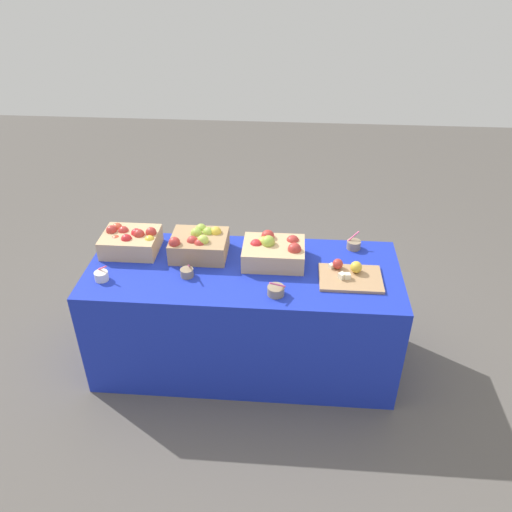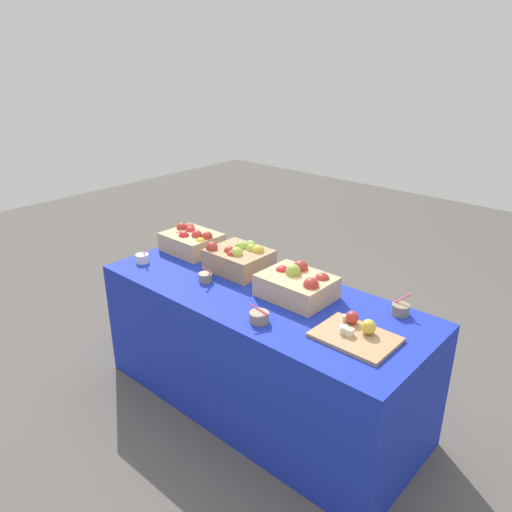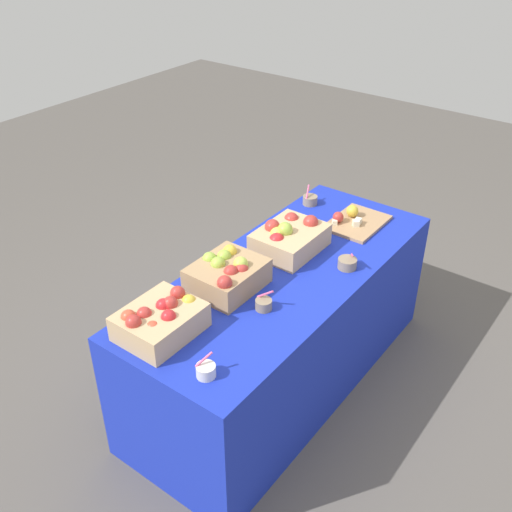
% 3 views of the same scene
% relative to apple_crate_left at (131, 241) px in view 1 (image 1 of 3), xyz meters
% --- Properties ---
extents(ground_plane, '(10.00, 10.00, 0.00)m').
position_rel_apple_crate_left_xyz_m(ground_plane, '(0.73, -0.15, -0.81)').
color(ground_plane, '#56514C').
extents(table, '(1.90, 0.76, 0.74)m').
position_rel_apple_crate_left_xyz_m(table, '(0.73, -0.15, -0.44)').
color(table, '#192DB7').
rests_on(table, ground_plane).
extents(apple_crate_left, '(0.35, 0.28, 0.16)m').
position_rel_apple_crate_left_xyz_m(apple_crate_left, '(0.00, 0.00, 0.00)').
color(apple_crate_left, tan).
rests_on(apple_crate_left, table).
extents(apple_crate_middle, '(0.35, 0.29, 0.17)m').
position_rel_apple_crate_left_xyz_m(apple_crate_middle, '(0.44, -0.02, 0.00)').
color(apple_crate_middle, tan).
rests_on(apple_crate_middle, table).
extents(apple_crate_right, '(0.37, 0.29, 0.17)m').
position_rel_apple_crate_left_xyz_m(apple_crate_right, '(0.91, -0.06, 0.00)').
color(apple_crate_right, tan).
rests_on(apple_crate_right, table).
extents(cutting_board_front, '(0.37, 0.27, 0.09)m').
position_rel_apple_crate_left_xyz_m(cutting_board_front, '(1.36, -0.20, -0.05)').
color(cutting_board_front, tan).
rests_on(cutting_board_front, table).
extents(sample_bowl_near, '(0.09, 0.09, 0.11)m').
position_rel_apple_crate_left_xyz_m(sample_bowl_near, '(1.41, 0.13, -0.04)').
color(sample_bowl_near, gray).
rests_on(sample_bowl_near, table).
extents(sample_bowl_mid, '(0.10, 0.10, 0.11)m').
position_rel_apple_crate_left_xyz_m(sample_bowl_mid, '(0.94, -0.40, -0.04)').
color(sample_bowl_mid, gray).
rests_on(sample_bowl_mid, table).
extents(sample_bowl_far, '(0.08, 0.08, 0.10)m').
position_rel_apple_crate_left_xyz_m(sample_bowl_far, '(-0.09, -0.33, -0.04)').
color(sample_bowl_far, silver).
rests_on(sample_bowl_far, table).
extents(sample_bowl_extra, '(0.08, 0.08, 0.11)m').
position_rel_apple_crate_left_xyz_m(sample_bowl_extra, '(0.41, -0.26, -0.05)').
color(sample_bowl_extra, gray).
rests_on(sample_bowl_extra, table).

